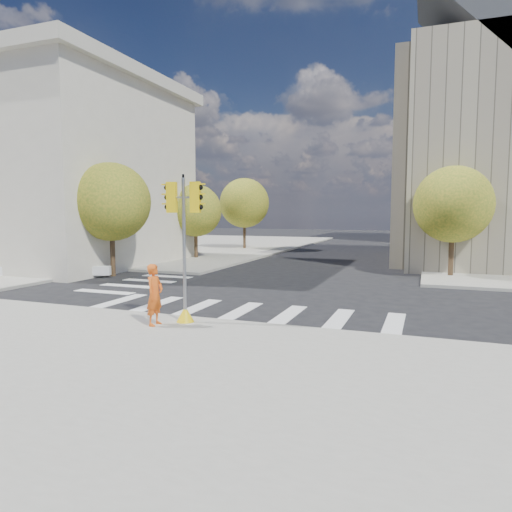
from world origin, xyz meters
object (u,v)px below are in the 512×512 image
Objects in this scene: planter_wall at (56,271)px; photographer at (155,295)px; traffic_signal at (184,260)px; lamp_far at (449,202)px; lamp_near at (459,197)px.

photographer is at bearing -56.39° from planter_wall.
lamp_far is at bearing 63.71° from traffic_signal.
planter_wall is at bearing -150.78° from lamp_near.
traffic_signal is 14.08m from planter_wall.
planter_wall is (-21.00, -11.75, -4.18)m from lamp_near.
planter_wall is (-12.09, 7.01, -1.72)m from traffic_signal.
photographer is (-9.56, -33.46, -3.48)m from lamp_far.
photographer reaches higher than planter_wall.
photographer is at bearing -105.95° from lamp_far.
planter_wall is at bearing 138.81° from traffic_signal.
traffic_signal is 1.40m from photographer.
traffic_signal is (-8.91, -32.76, -2.46)m from lamp_far.
planter_wall is (-21.00, -25.75, -4.18)m from lamp_far.
photographer is (-9.56, -19.46, -3.48)m from lamp_near.
lamp_far reaches higher than traffic_signal.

